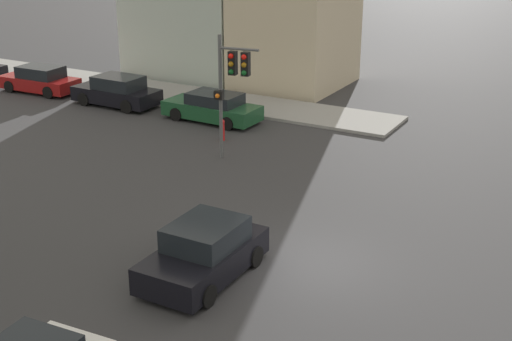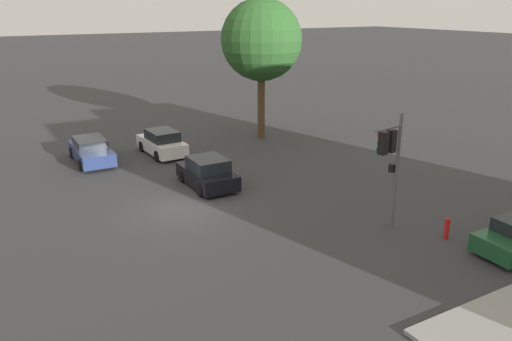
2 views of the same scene
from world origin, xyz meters
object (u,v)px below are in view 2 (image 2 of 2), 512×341
Objects in this scene: crossing_car_0 at (207,173)px; fire_hydrant at (447,227)px; traffic_signal at (390,152)px; crossing_car_2 at (91,151)px; crossing_car_1 at (162,143)px; street_tree at (261,40)px.

crossing_car_0 reaches higher than fire_hydrant.
fire_hydrant is (1.85, 1.62, -2.89)m from traffic_signal.
crossing_car_0 is 0.86× the size of crossing_car_2.
crossing_car_1 reaches higher than fire_hydrant.
crossing_car_0 is at bearing -45.62° from street_tree.
street_tree reaches higher than crossing_car_1.
crossing_car_1 is at bearing 0.72° from crossing_car_0.
crossing_car_1 reaches higher than crossing_car_2.
street_tree is at bearing -45.43° from crossing_car_0.
street_tree is 10.25× the size of fire_hydrant.
fire_hydrant is at bearing -150.55° from crossing_car_0.
crossing_car_0 is at bearing 16.79° from traffic_signal.
crossing_car_2 reaches higher than fire_hydrant.
traffic_signal reaches higher than crossing_car_0.
crossing_car_2 is at bearing 18.67° from traffic_signal.
traffic_signal is at bearing -153.65° from crossing_car_0.
crossing_car_0 is (7.27, -7.43, -5.96)m from street_tree.
traffic_signal is at bearing 28.36° from crossing_car_2.
crossing_car_0 is 0.93× the size of crossing_car_1.
street_tree reaches higher than traffic_signal.
street_tree is 18.72m from fire_hydrant.
street_tree is 9.58m from crossing_car_1.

